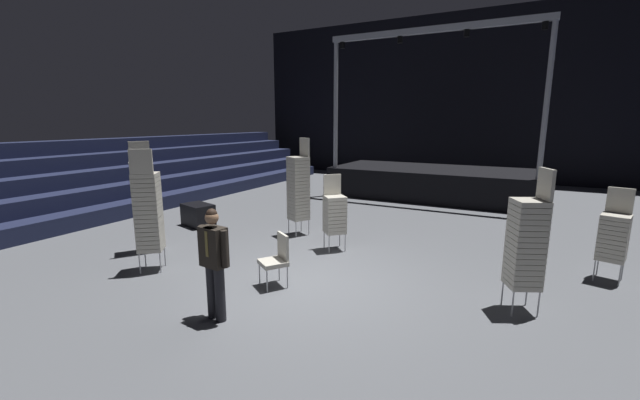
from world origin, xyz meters
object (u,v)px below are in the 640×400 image
chair_stack_front_left (298,187)px  chair_stack_front_right (143,198)px  chair_stack_mid_centre (526,242)px  chair_stack_rear_right (335,213)px  chair_stack_mid_left (148,211)px  equipment_road_case (198,215)px  stage_riser (433,181)px  chair_stack_mid_right (614,236)px  loose_chair_near_man (277,257)px  man_with_tie (214,258)px

chair_stack_front_left → chair_stack_front_right: size_ratio=1.00×
chair_stack_mid_centre → chair_stack_rear_right: 4.07m
chair_stack_mid_left → chair_stack_mid_centre: (6.45, 1.49, -0.08)m
chair_stack_front_left → equipment_road_case: bearing=39.2°
chair_stack_rear_right → equipment_road_case: size_ratio=1.90×
stage_riser → chair_stack_mid_right: size_ratio=4.38×
chair_stack_rear_right → stage_riser: bearing=-138.6°
chair_stack_front_right → chair_stack_mid_right: chair_stack_front_right is taller
chair_stack_mid_right → loose_chair_near_man: bearing=45.0°
chair_stack_mid_left → loose_chair_near_man: size_ratio=2.53×
loose_chair_near_man → chair_stack_mid_right: bearing=-116.0°
chair_stack_mid_right → chair_stack_mid_centre: 2.53m
chair_stack_front_right → chair_stack_mid_right: 9.36m
man_with_tie → chair_stack_front_left: chair_stack_front_left is taller
stage_riser → equipment_road_case: bearing=-123.0°
chair_stack_front_right → man_with_tie: bearing=-79.9°
chair_stack_mid_left → chair_stack_mid_right: (7.85, 3.59, -0.34)m
chair_stack_front_left → chair_stack_mid_centre: 5.56m
chair_stack_front_right → chair_stack_mid_left: 1.27m
chair_stack_mid_centre → man_with_tie: bearing=95.5°
chair_stack_mid_right → chair_stack_mid_centre: bearing=71.1°
stage_riser → chair_stack_mid_centre: 9.50m
chair_stack_front_right → chair_stack_rear_right: 4.24m
chair_stack_front_left → chair_stack_rear_right: (1.35, -0.67, -0.38)m
stage_riser → chair_stack_rear_right: 7.59m
stage_riser → loose_chair_near_man: bearing=-93.3°
chair_stack_rear_right → loose_chair_near_man: (-0.01, -2.30, -0.33)m
chair_stack_mid_centre → loose_chair_near_man: chair_stack_mid_centre is taller
chair_stack_front_left → chair_stack_mid_right: chair_stack_front_left is taller
chair_stack_front_right → chair_stack_rear_right: chair_stack_front_right is taller
chair_stack_mid_left → chair_stack_mid_right: bearing=-12.0°
equipment_road_case → chair_stack_front_right: bearing=-73.8°
man_with_tie → chair_stack_mid_right: (5.35, 4.50, -0.09)m
chair_stack_mid_right → chair_stack_rear_right: same height
chair_stack_mid_centre → chair_stack_rear_right: bearing=45.2°
stage_riser → man_with_tie: (-0.67, -11.30, 0.32)m
stage_riser → chair_stack_mid_centre: bearing=-69.7°
chair_stack_mid_left → chair_stack_rear_right: bearing=10.7°
chair_stack_front_right → equipment_road_case: (-0.64, 2.21, -0.93)m
stage_riser → chair_stack_rear_right: size_ratio=4.38×
loose_chair_near_man → chair_stack_mid_centre: bearing=-132.2°
chair_stack_front_right → loose_chair_near_man: size_ratio=2.62×
chair_stack_mid_centre → chair_stack_rear_right: chair_stack_mid_centre is taller
chair_stack_mid_left → loose_chair_near_man: chair_stack_mid_left is taller
stage_riser → chair_stack_front_left: stage_riser is taller
man_with_tie → chair_stack_rear_right: size_ratio=0.98×
chair_stack_front_left → chair_stack_mid_left: bearing=98.4°
man_with_tie → chair_stack_mid_centre: size_ratio=0.76×
man_with_tie → chair_stack_rear_right: chair_stack_rear_right is taller
equipment_road_case → chair_stack_front_left: bearing=10.9°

